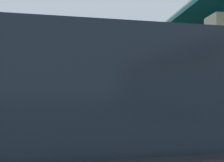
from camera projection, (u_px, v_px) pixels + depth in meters
The scene contains 5 objects.
ground at pixel (190, 116), 15.26m from camera, with size 120.00×120.00×0.00m, color #262628.
curb_strip at pixel (113, 113), 16.50m from camera, with size 33.52×0.50×0.12m, color #9E998E.
transit_bus at pixel (57, 88), 17.48m from camera, with size 11.21×2.86×3.34m.
parked_suv_charcoal at pixel (117, 149), 2.19m from camera, with size 2.92×4.92×1.97m.
potted_palm at pixel (178, 113), 9.25m from camera, with size 1.88×2.04×3.06m.
Camera 1 is at (14.58, 1.01, 1.55)m, focal length 37.80 mm.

